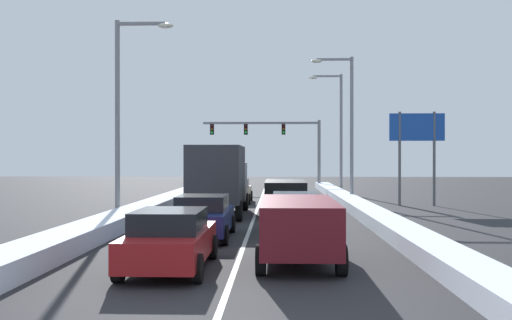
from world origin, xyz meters
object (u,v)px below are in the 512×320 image
traffic_light_gantry (278,137)px  street_lamp_left_mid (125,102)px  street_lamp_right_near (346,117)px  sedan_tan_center_lane_fourth (235,190)px  sedan_white_right_lane_fourth (289,191)px  sedan_red_center_lane_nearest (170,239)px  sedan_green_right_lane_second (295,213)px  suv_maroon_right_lane_nearest (298,225)px  roadside_sign_right (417,137)px  street_lamp_right_mid (337,123)px  sedan_navy_center_lane_second (203,217)px  box_truck_center_lane_third (219,177)px  suv_black_right_lane_third (285,194)px

traffic_light_gantry → street_lamp_left_mid: street_lamp_left_mid is taller
street_lamp_right_near → sedan_tan_center_lane_fourth: bearing=-175.9°
sedan_white_right_lane_fourth → street_lamp_right_near: (3.64, 0.94, 4.64)m
sedan_red_center_lane_nearest → sedan_green_right_lane_second: bearing=64.7°
sedan_green_right_lane_second → suv_maroon_right_lane_nearest: bearing=-91.2°
traffic_light_gantry → roadside_sign_right: bearing=-65.8°
sedan_tan_center_lane_fourth → street_lamp_right_mid: bearing=51.9°
sedan_navy_center_lane_second → sedan_tan_center_lane_fourth: 16.01m
street_lamp_right_near → street_lamp_left_mid: bearing=-136.6°
roadside_sign_right → sedan_navy_center_lane_second: bearing=-127.6°
sedan_navy_center_lane_second → box_truck_center_lane_third: (-0.22, 7.82, 1.14)m
sedan_red_center_lane_nearest → street_lamp_right_mid: 32.17m
street_lamp_right_mid → street_lamp_left_mid: 22.69m
sedan_green_right_lane_second → roadside_sign_right: 14.93m
sedan_red_center_lane_nearest → sedan_navy_center_lane_second: same height
sedan_navy_center_lane_second → box_truck_center_lane_third: bearing=91.6°
sedan_white_right_lane_fourth → traffic_light_gantry: size_ratio=0.42×
traffic_light_gantry → street_lamp_right_mid: size_ratio=1.13×
sedan_red_center_lane_nearest → sedan_tan_center_lane_fourth: 21.61m
sedan_navy_center_lane_second → suv_maroon_right_lane_nearest: bearing=-55.2°
street_lamp_right_near → street_lamp_left_mid: 15.50m
suv_maroon_right_lane_nearest → box_truck_center_lane_third: bearing=105.2°
sedan_white_right_lane_fourth → traffic_light_gantry: bearing=92.3°
sedan_red_center_lane_nearest → suv_maroon_right_lane_nearest: bearing=18.7°
sedan_tan_center_lane_fourth → traffic_light_gantry: (2.69, 15.96, 3.96)m
box_truck_center_lane_third → street_lamp_right_near: street_lamp_right_near is taller
suv_maroon_right_lane_nearest → box_truck_center_lane_third: size_ratio=0.68×
sedan_green_right_lane_second → sedan_navy_center_lane_second: same height
suv_black_right_lane_third → sedan_navy_center_lane_second: suv_black_right_lane_third is taller
sedan_tan_center_lane_fourth → roadside_sign_right: (10.76, -2.01, 3.25)m
suv_black_right_lane_third → street_lamp_left_mid: size_ratio=0.54×
sedan_red_center_lane_nearest → street_lamp_right_near: street_lamp_right_near is taller
sedan_red_center_lane_nearest → traffic_light_gantry: 37.87m
sedan_tan_center_lane_fourth → sedan_red_center_lane_nearest: bearing=-90.3°
sedan_tan_center_lane_fourth → sedan_white_right_lane_fourth: bearing=-7.7°
sedan_white_right_lane_fourth → sedan_navy_center_lane_second: 15.91m
sedan_red_center_lane_nearest → box_truck_center_lane_third: 13.47m
sedan_red_center_lane_nearest → roadside_sign_right: roadside_sign_right is taller
suv_black_right_lane_third → sedan_navy_center_lane_second: (-2.98, -8.60, -0.25)m
suv_black_right_lane_third → traffic_light_gantry: size_ratio=0.46×
suv_maroon_right_lane_nearest → box_truck_center_lane_third: (-3.35, 12.33, 0.88)m
suv_maroon_right_lane_nearest → street_lamp_right_near: size_ratio=0.54×
sedan_red_center_lane_nearest → sedan_tan_center_lane_fourth: same height
sedan_tan_center_lane_fourth → traffic_light_gantry: 16.66m
suv_maroon_right_lane_nearest → street_lamp_left_mid: street_lamp_left_mid is taller
sedan_white_right_lane_fourth → box_truck_center_lane_third: box_truck_center_lane_third is taller
sedan_white_right_lane_fourth → sedan_red_center_lane_nearest: bearing=-99.2°
traffic_light_gantry → street_lamp_right_near: size_ratio=1.16×
suv_maroon_right_lane_nearest → sedan_white_right_lane_fourth: size_ratio=1.09×
suv_black_right_lane_third → roadside_sign_right: bearing=34.7°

